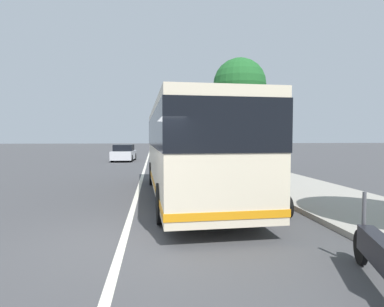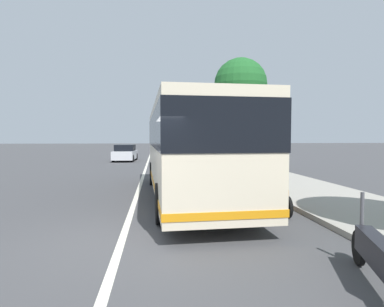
{
  "view_description": "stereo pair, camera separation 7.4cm",
  "coord_description": "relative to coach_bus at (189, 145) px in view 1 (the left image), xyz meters",
  "views": [
    {
      "loc": [
        -6.49,
        -0.63,
        2.1
      ],
      "look_at": [
        4.88,
        -2.02,
        1.52
      ],
      "focal_mm": 29.32,
      "sensor_mm": 36.0,
      "label": 1
    },
    {
      "loc": [
        -6.5,
        -0.7,
        2.1
      ],
      "look_at": [
        4.88,
        -2.02,
        1.52
      ],
      "focal_mm": 29.32,
      "sensor_mm": 36.0,
      "label": 2
    }
  ],
  "objects": [
    {
      "name": "coach_bus",
      "position": [
        0.0,
        0.0,
        0.0
      ],
      "size": [
        10.19,
        2.95,
        3.13
      ],
      "rotation": [
        0.0,
        0.0,
        0.04
      ],
      "color": "beige",
      "rests_on": "ground"
    },
    {
      "name": "car_side_street",
      "position": [
        35.69,
        -0.28,
        -1.16
      ],
      "size": [
        4.68,
        1.84,
        1.44
      ],
      "rotation": [
        0.0,
        0.0,
        0.02
      ],
      "color": "black",
      "rests_on": "ground"
    },
    {
      "name": "motorcycle_mid_row",
      "position": [
        -2.3,
        -2.27,
        -1.39
      ],
      "size": [
        2.13,
        0.26,
        1.24
      ],
      "rotation": [
        0.0,
        0.0,
        -0.02
      ],
      "color": "black",
      "rests_on": "ground"
    },
    {
      "name": "roadside_tree_mid_block",
      "position": [
        8.49,
        -4.14,
        3.56
      ],
      "size": [
        3.31,
        3.31,
        7.08
      ],
      "color": "brown",
      "rests_on": "ground"
    },
    {
      "name": "car_ahead_same_lane",
      "position": [
        17.89,
        3.92,
        -1.15
      ],
      "size": [
        4.19,
        2.03,
        1.48
      ],
      "rotation": [
        0.0,
        0.0,
        3.09
      ],
      "color": "silver",
      "rests_on": "ground"
    },
    {
      "name": "ground_plane",
      "position": [
        -4.38,
        1.86,
        -1.84
      ],
      "size": [
        220.0,
        220.0,
        0.0
      ],
      "primitive_type": "plane",
      "color": "#424244"
    },
    {
      "name": "lane_divider_line",
      "position": [
        5.62,
        1.86,
        -1.84
      ],
      "size": [
        110.0,
        0.16,
        0.01
      ],
      "primitive_type": "cube",
      "color": "silver",
      "rests_on": "ground"
    },
    {
      "name": "motorcycle_nearest_curb",
      "position": [
        -6.92,
        -1.89,
        -1.38
      ],
      "size": [
        2.16,
        0.84,
        1.23
      ],
      "rotation": [
        0.0,
        0.0,
        -0.34
      ],
      "color": "black",
      "rests_on": "ground"
    },
    {
      "name": "sidewalk_curb",
      "position": [
        5.62,
        -4.59,
        -1.77
      ],
      "size": [
        110.0,
        3.6,
        0.14
      ],
      "primitive_type": "cube",
      "color": "#9E998E",
      "rests_on": "ground"
    }
  ]
}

